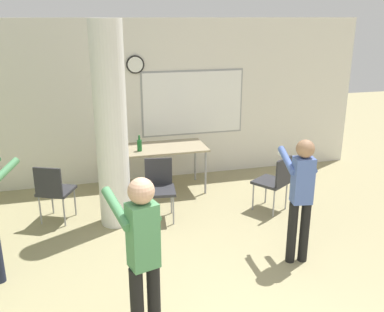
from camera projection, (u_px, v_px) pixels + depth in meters
wall_back at (146, 102)px, 7.45m from camera, size 8.00×0.15×2.80m
support_pillar at (111, 128)px, 5.72m from camera, size 0.43×0.43×2.80m
folding_table at (161, 150)px, 7.06m from camera, size 1.48×0.76×0.77m
bottle_on_table at (139, 145)px, 6.81m from camera, size 0.08×0.08×0.26m
chair_near_pillar at (54, 189)px, 6.01m from camera, size 0.58×0.58×0.87m
chair_mid_room at (275, 179)px, 6.35m from camera, size 0.61×0.61×0.87m
chair_table_front at (159, 185)px, 6.15m from camera, size 0.49×0.49×0.87m
person_playing_front at (142, 251)px, 3.59m from camera, size 0.47×0.64×1.61m
person_playing_side at (301, 191)px, 4.93m from camera, size 0.39×0.62×1.52m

